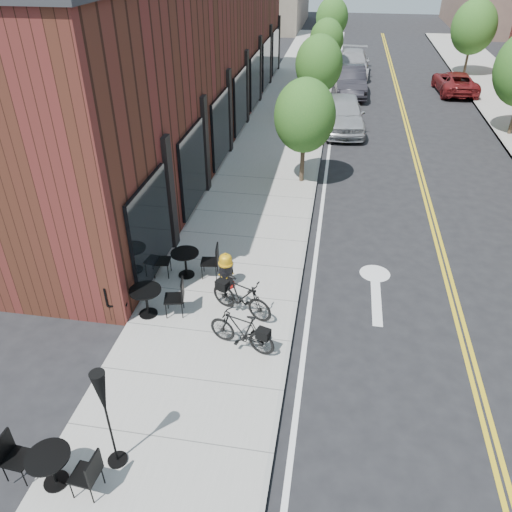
# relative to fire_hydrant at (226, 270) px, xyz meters

# --- Properties ---
(ground) EXTENTS (120.00, 120.00, 0.00)m
(ground) POSITION_rel_fire_hydrant_xyz_m (1.96, -1.89, -0.60)
(ground) COLOR black
(ground) RESTS_ON ground
(sidewalk_near) EXTENTS (4.00, 70.00, 0.12)m
(sidewalk_near) POSITION_rel_fire_hydrant_xyz_m (-0.04, 8.11, -0.54)
(sidewalk_near) COLOR #9E9B93
(sidewalk_near) RESTS_ON ground
(building_near) EXTENTS (5.00, 28.00, 7.00)m
(building_near) POSITION_rel_fire_hydrant_xyz_m (-4.54, 12.11, 2.90)
(building_near) COLOR #432115
(building_near) RESTS_ON ground
(tree_near_a) EXTENTS (2.20, 2.20, 3.81)m
(tree_near_a) POSITION_rel_fire_hydrant_xyz_m (1.36, 7.11, 2.01)
(tree_near_a) COLOR #382B1E
(tree_near_a) RESTS_ON sidewalk_near
(tree_near_b) EXTENTS (2.30, 2.30, 3.98)m
(tree_near_b) POSITION_rel_fire_hydrant_xyz_m (1.36, 15.11, 2.12)
(tree_near_b) COLOR #382B1E
(tree_near_b) RESTS_ON sidewalk_near
(tree_near_c) EXTENTS (2.10, 2.10, 3.67)m
(tree_near_c) POSITION_rel_fire_hydrant_xyz_m (1.36, 23.11, 1.93)
(tree_near_c) COLOR #382B1E
(tree_near_c) RESTS_ON sidewalk_near
(tree_near_d) EXTENTS (2.40, 2.40, 4.11)m
(tree_near_d) POSITION_rel_fire_hydrant_xyz_m (1.36, 31.11, 2.19)
(tree_near_d) COLOR #382B1E
(tree_near_d) RESTS_ON sidewalk_near
(tree_far_c) EXTENTS (2.80, 2.80, 4.62)m
(tree_far_c) POSITION_rel_fire_hydrant_xyz_m (10.56, 26.11, 2.46)
(tree_far_c) COLOR #382B1E
(tree_far_c) RESTS_ON sidewalk_far
(fire_hydrant) EXTENTS (0.55, 0.55, 1.01)m
(fire_hydrant) POSITION_rel_fire_hydrant_xyz_m (0.00, 0.00, 0.00)
(fire_hydrant) COLOR maroon
(fire_hydrant) RESTS_ON sidewalk_near
(bicycle_left) EXTENTS (1.69, 0.93, 0.98)m
(bicycle_left) POSITION_rel_fire_hydrant_xyz_m (0.86, -2.26, 0.01)
(bicycle_left) COLOR black
(bicycle_left) RESTS_ON sidewalk_near
(bicycle_right) EXTENTS (1.76, 1.13, 1.03)m
(bicycle_right) POSITION_rel_fire_hydrant_xyz_m (0.63, -1.09, 0.04)
(bicycle_right) COLOR black
(bicycle_right) RESTS_ON sidewalk_near
(bistro_set_a) EXTENTS (1.72, 0.79, 0.92)m
(bistro_set_a) POSITION_rel_fire_hydrant_xyz_m (-1.64, -6.07, -0.02)
(bistro_set_a) COLOR black
(bistro_set_a) RESTS_ON sidewalk_near
(bistro_set_b) EXTENTS (1.85, 0.93, 0.97)m
(bistro_set_b) POSITION_rel_fire_hydrant_xyz_m (-1.64, -1.50, 0.01)
(bistro_set_b) COLOR black
(bistro_set_b) RESTS_ON sidewalk_near
(bistro_set_c) EXTENTS (1.80, 0.86, 0.95)m
(bistro_set_c) POSITION_rel_fire_hydrant_xyz_m (-1.19, 0.29, 0.00)
(bistro_set_c) COLOR black
(bistro_set_c) RESTS_ON sidewalk_near
(patio_umbrella) EXTENTS (0.35, 0.35, 2.18)m
(patio_umbrella) POSITION_rel_fire_hydrant_xyz_m (-0.77, -5.50, 1.09)
(patio_umbrella) COLOR black
(patio_umbrella) RESTS_ON sidewalk_near
(parked_car_a) EXTENTS (2.28, 4.89, 1.62)m
(parked_car_a) POSITION_rel_fire_hydrant_xyz_m (2.76, 13.65, 0.21)
(parked_car_a) COLOR #989B9F
(parked_car_a) RESTS_ON ground
(parked_car_b) EXTENTS (2.04, 4.93, 1.59)m
(parked_car_b) POSITION_rel_fire_hydrant_xyz_m (2.99, 20.21, 0.19)
(parked_car_b) COLOR black
(parked_car_b) RESTS_ON ground
(parked_car_c) EXTENTS (2.29, 5.44, 1.57)m
(parked_car_c) POSITION_rel_fire_hydrant_xyz_m (3.11, 25.10, 0.19)
(parked_car_c) COLOR #9F9EA3
(parked_car_c) RESTS_ON ground
(parked_car_far) EXTENTS (2.31, 4.58, 1.24)m
(parked_car_far) POSITION_rel_fire_hydrant_xyz_m (9.19, 21.62, 0.02)
(parked_car_far) COLOR maroon
(parked_car_far) RESTS_ON ground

